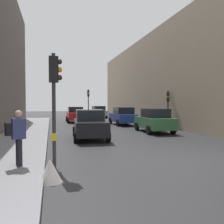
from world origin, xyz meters
TOP-DOWN VIEW (x-y plane):
  - ground_plane at (0.00, 0.00)m, footprint 120.00×120.00m
  - sidewalk_kerb at (-6.60, 6.00)m, footprint 2.94×40.00m
  - building_facade_right at (11.13, 16.71)m, footprint 12.00×35.68m
  - traffic_light_near_left at (-4.81, -0.18)m, footprint 0.43×0.25m
  - traffic_light_mid_street at (4.82, 10.49)m, footprint 0.34×0.45m
  - traffic_light_far_median at (-0.22, 22.61)m, footprint 0.24×0.43m
  - car_silver_hatchback at (1.95, 27.10)m, footprint 2.26×4.32m
  - car_blue_van at (2.02, 14.60)m, footprint 2.08×4.23m
  - car_red_sedan at (-2.22, 19.38)m, footprint 2.04×4.21m
  - car_dark_suv at (-2.64, 6.17)m, footprint 2.25×4.32m
  - car_green_estate at (2.51, 8.19)m, footprint 2.19×4.29m
  - pedestrian_with_grey_backpack at (-5.98, -0.12)m, footprint 0.66×0.45m
  - warning_sign_triangle at (-4.96, -1.59)m, footprint 0.64×0.64m

SIDE VIEW (x-z plane):
  - ground_plane at x=0.00m, z-range 0.00..0.00m
  - sidewalk_kerb at x=-6.60m, z-range 0.00..0.16m
  - warning_sign_triangle at x=-4.96m, z-range 0.00..0.65m
  - car_silver_hatchback at x=1.95m, z-range 0.00..1.76m
  - car_blue_van at x=2.02m, z-range 0.00..1.76m
  - car_red_sedan at x=-2.22m, z-range 0.00..1.76m
  - car_dark_suv at x=-2.64m, z-range 0.00..1.76m
  - car_green_estate at x=2.51m, z-range 0.00..1.76m
  - pedestrian_with_grey_backpack at x=-5.98m, z-range 0.28..2.05m
  - traffic_light_mid_street at x=4.82m, z-range 0.61..3.85m
  - traffic_light_near_left at x=-4.81m, z-range 0.72..4.49m
  - traffic_light_far_median at x=-0.22m, z-range 0.75..4.73m
  - building_facade_right at x=11.13m, z-range 0.00..9.57m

